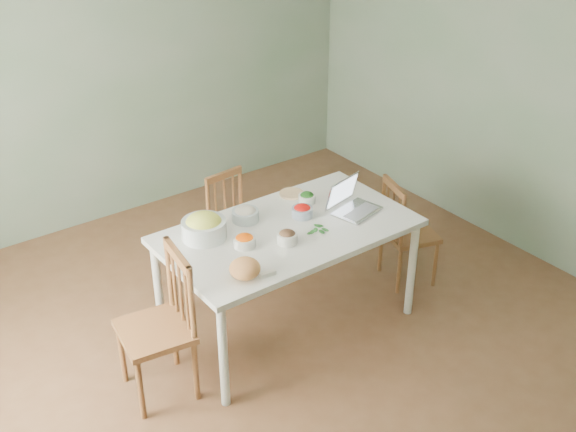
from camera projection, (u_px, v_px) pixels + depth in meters
floor at (277, 341)px, 5.19m from camera, size 5.00×5.00×0.00m
wall_back at (112, 76)px, 6.28m from camera, size 5.00×0.00×2.70m
wall_right at (522, 97)px, 5.82m from camera, size 0.00×5.00×2.70m
dining_table at (288, 278)px, 5.16m from camera, size 1.78×1.00×0.83m
chair_far at (238, 228)px, 5.75m from camera, size 0.43×0.41×0.88m
chair_left at (154, 328)px, 4.49m from camera, size 0.49×0.51×1.03m
chair_right at (410, 231)px, 5.68m from camera, size 0.48×0.50×0.90m
bread_boule at (245, 268)px, 4.40m from camera, size 0.20×0.20×0.13m
butter_stick at (268, 274)px, 4.44m from camera, size 0.11×0.04×0.03m
bowl_squash at (204, 226)px, 4.81m from camera, size 0.33×0.33×0.18m
bowl_carrot at (245, 241)px, 4.74m from camera, size 0.18×0.18×0.08m
bowl_onion at (245, 214)px, 5.04m from camera, size 0.25×0.25×0.10m
bowl_mushroom at (287, 237)px, 4.77m from camera, size 0.15×0.15×0.09m
bowl_redpep at (302, 211)px, 5.09m from camera, size 0.17×0.17×0.09m
bowl_broccoli at (307, 197)px, 5.28m from camera, size 0.15×0.15×0.08m
flatbread at (292, 194)px, 5.40m from camera, size 0.22×0.22×0.02m
basil_bunch at (316, 229)px, 4.93m from camera, size 0.19×0.19×0.02m
laptop at (358, 198)px, 5.11m from camera, size 0.39×0.35×0.23m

